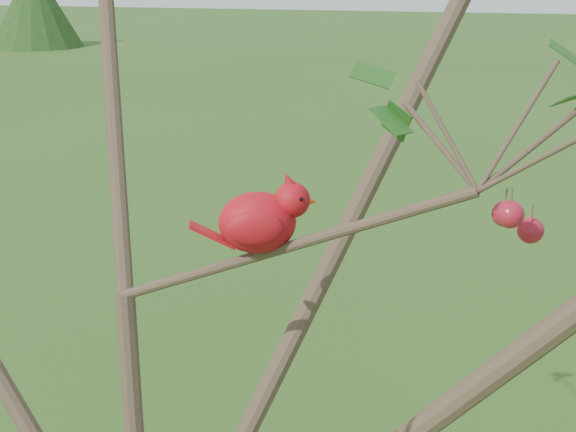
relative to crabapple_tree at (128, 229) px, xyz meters
name	(u,v)px	position (x,y,z in m)	size (l,w,h in m)	color
crabapple_tree	(128,229)	(0.00, 0.00, 0.00)	(2.35, 2.05, 2.95)	#3F2E22
cardinal	(262,219)	(0.19, 0.11, 0.00)	(0.21, 0.13, 0.15)	red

